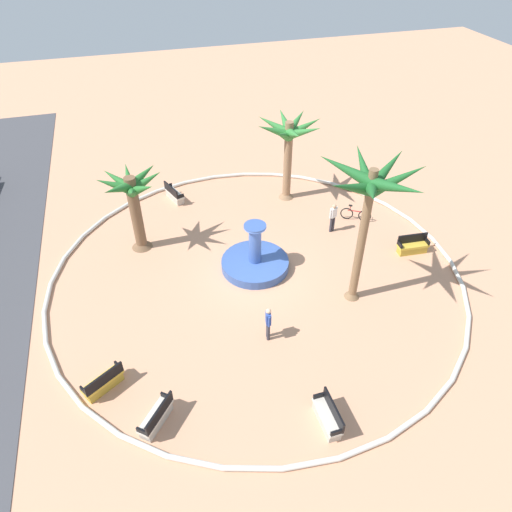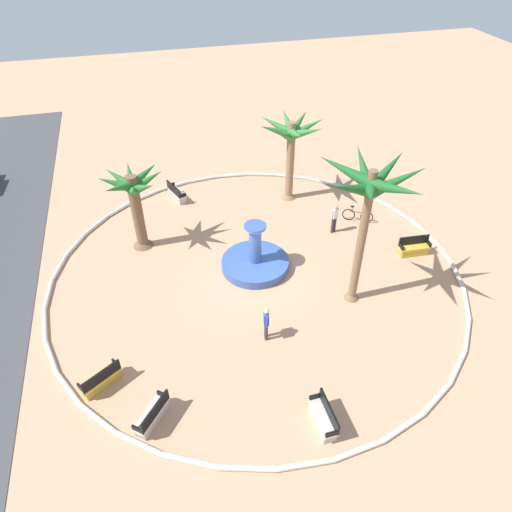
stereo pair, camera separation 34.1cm
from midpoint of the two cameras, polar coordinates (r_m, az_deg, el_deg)
The scene contains 14 objects.
ground_plane at distance 22.78m, azimuth 0.47°, elevation -2.19°, with size 80.00×80.00×0.00m, color tan.
plaza_curb at distance 22.72m, azimuth 0.47°, elevation -2.00°, with size 19.77×19.77×0.20m, color silver.
fountain at distance 22.93m, azimuth 0.33°, elevation -0.73°, with size 3.32×3.32×2.55m.
palm_tree_near_fountain at distance 26.75m, azimuth 4.72°, elevation 14.13°, with size 3.93×3.85×5.03m.
palm_tree_by_curb at distance 23.53m, azimuth -14.31°, elevation 7.24°, with size 3.21×3.31×4.38m.
palm_tree_mid_plaza at distance 18.72m, azimuth 14.31°, elevation 7.29°, with size 4.43×4.41×6.84m.
bench_east at distance 17.40m, azimuth 8.82°, elevation -19.06°, with size 1.61×0.52×1.00m.
bench_west at distance 28.52m, azimuth -9.33°, elevation 7.49°, with size 1.68×1.00×1.00m.
bench_north at distance 25.15m, azimuth 19.11°, elevation 0.86°, with size 0.62×1.63×1.00m.
bench_southeast at distance 17.62m, azimuth -12.00°, elevation -18.59°, with size 1.55×1.41×1.00m.
bench_southwest at distance 18.98m, azimuth -17.94°, elevation -14.27°, with size 1.29×1.62×1.00m.
bicycle_red_frame at distance 26.80m, azimuth 12.66°, elevation 4.86°, with size 0.92×1.51×0.94m.
person_cyclist_helmet at distance 25.37m, azimuth 9.97°, elevation 4.70°, with size 0.31×0.50×1.70m.
person_cyclist_photo at distance 19.19m, azimuth 1.77°, elevation -8.10°, with size 0.52×0.25×1.69m.
Camera 2 is at (-16.58, 4.48, 14.97)m, focal length 32.71 mm.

